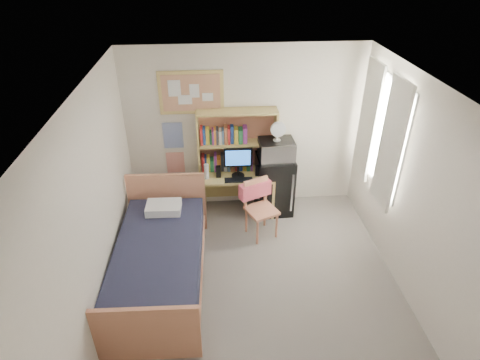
{
  "coord_description": "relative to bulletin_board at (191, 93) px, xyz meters",
  "views": [
    {
      "loc": [
        -0.53,
        -3.56,
        3.83
      ],
      "look_at": [
        -0.14,
        1.2,
        0.95
      ],
      "focal_mm": 30.0,
      "sensor_mm": 36.0,
      "label": 1
    }
  ],
  "objects": [
    {
      "name": "mini_fridge",
      "position": [
        1.23,
        -0.28,
        -1.44
      ],
      "size": [
        0.58,
        0.58,
        0.95
      ],
      "primitive_type": "cube",
      "rotation": [
        0.0,
        0.0,
        0.03
      ],
      "color": "black",
      "rests_on": "floor"
    },
    {
      "name": "window_unit",
      "position": [
        2.53,
        -0.88,
        -0.32
      ],
      "size": [
        0.1,
        1.4,
        1.7
      ],
      "primitive_type": "cube",
      "color": "white",
      "rests_on": "wall_right"
    },
    {
      "name": "monitor",
      "position": [
        0.65,
        -0.34,
        -1.0
      ],
      "size": [
        0.43,
        0.04,
        0.46
      ],
      "primitive_type": "cube",
      "rotation": [
        0.0,
        0.0,
        -0.01
      ],
      "color": "black",
      "rests_on": "desk"
    },
    {
      "name": "water_bottle",
      "position": [
        0.17,
        -0.38,
        -1.11
      ],
      "size": [
        0.07,
        0.07,
        0.24
      ],
      "primitive_type": "cylinder",
      "rotation": [
        0.0,
        0.0,
        -0.01
      ],
      "color": "white",
      "rests_on": "desk"
    },
    {
      "name": "speaker_left",
      "position": [
        0.35,
        -0.34,
        -1.14
      ],
      "size": [
        0.07,
        0.07,
        0.18
      ],
      "primitive_type": "cube",
      "rotation": [
        0.0,
        0.0,
        -0.01
      ],
      "color": "black",
      "rests_on": "desk"
    },
    {
      "name": "hutch",
      "position": [
        0.65,
        -0.13,
        -0.74
      ],
      "size": [
        1.21,
        0.32,
        0.99
      ],
      "primitive_type": "cube",
      "rotation": [
        0.0,
        0.0,
        -0.01
      ],
      "color": "#D6BB68",
      "rests_on": "desk"
    },
    {
      "name": "microwave",
      "position": [
        1.23,
        -0.3,
        -0.82
      ],
      "size": [
        0.53,
        0.41,
        0.3
      ],
      "primitive_type": "cube",
      "rotation": [
        0.0,
        0.0,
        0.03
      ],
      "color": "#BAB9BE",
      "rests_on": "mini_fridge"
    },
    {
      "name": "bulletin_board",
      "position": [
        0.0,
        0.0,
        0.0
      ],
      "size": [
        0.94,
        0.03,
        0.64
      ],
      "primitive_type": "cube",
      "color": "tan",
      "rests_on": "wall_back"
    },
    {
      "name": "keyboard",
      "position": [
        0.65,
        -0.48,
        -1.22
      ],
      "size": [
        0.43,
        0.14,
        0.02
      ],
      "primitive_type": "cube",
      "rotation": [
        0.0,
        0.0,
        -0.01
      ],
      "color": "black",
      "rests_on": "desk"
    },
    {
      "name": "hoodie",
      "position": [
        0.87,
        -0.74,
        -1.23
      ],
      "size": [
        0.5,
        0.33,
        0.23
      ],
      "primitive_type": "cube",
      "rotation": [
        0.0,
        0.0,
        0.42
      ],
      "color": "#E9586A",
      "rests_on": "desk_chair"
    },
    {
      "name": "curtain_right",
      "position": [
        2.5,
        -0.48,
        -0.32
      ],
      "size": [
        0.04,
        0.55,
        1.7
      ],
      "primitive_type": "cube",
      "color": "white",
      "rests_on": "wall_right"
    },
    {
      "name": "wall_back",
      "position": [
        0.78,
        0.02,
        -0.62
      ],
      "size": [
        3.6,
        0.04,
        2.6
      ],
      "primitive_type": "cube",
      "color": "white",
      "rests_on": "floor"
    },
    {
      "name": "ceiling",
      "position": [
        0.78,
        -2.08,
        0.68
      ],
      "size": [
        3.6,
        4.2,
        0.02
      ],
      "primitive_type": "cube",
      "color": "white",
      "rests_on": "wall_back"
    },
    {
      "name": "speaker_right",
      "position": [
        0.95,
        -0.35,
        -1.15
      ],
      "size": [
        0.07,
        0.07,
        0.16
      ],
      "primitive_type": "cube",
      "rotation": [
        0.0,
        0.0,
        -0.01
      ],
      "color": "black",
      "rests_on": "desk"
    },
    {
      "name": "poster_wave",
      "position": [
        -0.32,
        0.01,
        -0.67
      ],
      "size": [
        0.3,
        0.01,
        0.42
      ],
      "primitive_type": "cube",
      "color": "#2947A6",
      "rests_on": "wall_back"
    },
    {
      "name": "desk",
      "position": [
        0.65,
        -0.28,
        -1.57
      ],
      "size": [
        1.11,
        0.57,
        0.69
      ],
      "primitive_type": "cube",
      "rotation": [
        0.0,
        0.0,
        -0.01
      ],
      "color": "#D6BB68",
      "rests_on": "floor"
    },
    {
      "name": "desk_fan",
      "position": [
        1.23,
        -0.3,
        -0.53
      ],
      "size": [
        0.23,
        0.23,
        0.28
      ],
      "primitive_type": "cylinder",
      "rotation": [
        0.0,
        0.0,
        0.03
      ],
      "color": "white",
      "rests_on": "microwave"
    },
    {
      "name": "desk_chair",
      "position": [
        0.95,
        -0.93,
        -1.48
      ],
      "size": [
        0.58,
        0.58,
        0.89
      ],
      "primitive_type": "cube",
      "rotation": [
        0.0,
        0.0,
        0.42
      ],
      "color": "tan",
      "rests_on": "floor"
    },
    {
      "name": "curtain_left",
      "position": [
        2.5,
        -1.28,
        -0.32
      ],
      "size": [
        0.04,
        0.55,
        1.7
      ],
      "primitive_type": "cube",
      "color": "white",
      "rests_on": "wall_right"
    },
    {
      "name": "bed",
      "position": [
        -0.46,
        -1.8,
        -1.62
      ],
      "size": [
        1.15,
        2.2,
        0.6
      ],
      "primitive_type": "cube",
      "rotation": [
        0.0,
        0.0,
        -0.03
      ],
      "color": "#1B1C31",
      "rests_on": "floor"
    },
    {
      "name": "pillow",
      "position": [
        -0.43,
        -1.05,
        -1.27
      ],
      "size": [
        0.48,
        0.34,
        0.11
      ],
      "primitive_type": "cube",
      "rotation": [
        0.0,
        0.0,
        -0.03
      ],
      "color": "white",
      "rests_on": "bed"
    },
    {
      "name": "wall_right",
      "position": [
        2.58,
        -2.08,
        -0.62
      ],
      "size": [
        0.04,
        4.2,
        2.6
      ],
      "primitive_type": "cube",
      "color": "white",
      "rests_on": "floor"
    },
    {
      "name": "wall_left",
      "position": [
        -1.02,
        -2.08,
        -0.62
      ],
      "size": [
        0.04,
        4.2,
        2.6
      ],
      "primitive_type": "cube",
      "color": "white",
      "rests_on": "floor"
    },
    {
      "name": "floor",
      "position": [
        0.78,
        -2.08,
        -1.93
      ],
      "size": [
        3.6,
        4.2,
        0.02
      ],
      "primitive_type": "cube",
      "color": "gray",
      "rests_on": "ground"
    },
    {
      "name": "poster_japan",
      "position": [
        -0.32,
        0.01,
        -1.14
      ],
      "size": [
        0.28,
        0.01,
        0.36
      ],
      "primitive_type": "cube",
      "color": "#DF4127",
      "rests_on": "wall_back"
    }
  ]
}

